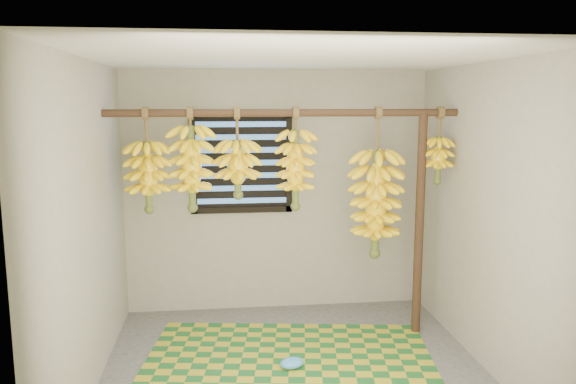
{
  "coord_description": "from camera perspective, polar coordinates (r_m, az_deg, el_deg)",
  "views": [
    {
      "loc": [
        -0.55,
        -4.02,
        2.09
      ],
      "look_at": [
        0.0,
        0.55,
        1.35
      ],
      "focal_mm": 35.0,
      "sensor_mm": 36.0,
      "label": 1
    }
  ],
  "objects": [
    {
      "name": "ceiling",
      "position": [
        4.07,
        0.95,
        13.57
      ],
      "size": [
        3.0,
        3.0,
        0.01
      ],
      "primitive_type": "cube",
      "color": "silver",
      "rests_on": "wall_back"
    },
    {
      "name": "support_post",
      "position": [
        5.15,
        13.19,
        -3.33
      ],
      "size": [
        0.08,
        0.08,
        2.0
      ],
      "primitive_type": "cylinder",
      "color": "#41281A",
      "rests_on": "floor"
    },
    {
      "name": "banana_bunch_c",
      "position": [
        4.76,
        -5.13,
        2.39
      ],
      "size": [
        0.36,
        0.36,
        0.76
      ],
      "color": "brown",
      "rests_on": "hanging_pole"
    },
    {
      "name": "window",
      "position": [
        5.53,
        -4.75,
        2.98
      ],
      "size": [
        1.0,
        0.04,
        1.0
      ],
      "color": "black",
      "rests_on": "wall_back"
    },
    {
      "name": "floor",
      "position": [
        4.57,
        0.86,
        -18.17
      ],
      "size": [
        3.0,
        3.0,
        0.01
      ],
      "primitive_type": "cube",
      "color": "#4A4A4A",
      "rests_on": "ground"
    },
    {
      "name": "banana_bunch_a",
      "position": [
        4.8,
        -14.03,
        1.52
      ],
      "size": [
        0.36,
        0.36,
        0.87
      ],
      "color": "brown",
      "rests_on": "hanging_pole"
    },
    {
      "name": "wall_left",
      "position": [
        4.23,
        -19.79,
        -3.57
      ],
      "size": [
        0.01,
        3.0,
        2.4
      ],
      "primitive_type": "cube",
      "color": "gray",
      "rests_on": "floor"
    },
    {
      "name": "banana_bunch_f",
      "position": [
        5.11,
        15.01,
        3.18
      ],
      "size": [
        0.26,
        0.26,
        0.67
      ],
      "color": "brown",
      "rests_on": "hanging_pole"
    },
    {
      "name": "woven_mat",
      "position": [
        4.62,
        0.07,
        -17.72
      ],
      "size": [
        2.58,
        2.19,
        0.01
      ],
      "primitive_type": "cube",
      "rotation": [
        0.0,
        0.0,
        -0.14
      ],
      "color": "#1C5F26",
      "rests_on": "floor"
    },
    {
      "name": "banana_bunch_b",
      "position": [
        4.76,
        -9.77,
        2.38
      ],
      "size": [
        0.36,
        0.36,
        0.86
      ],
      "color": "brown",
      "rests_on": "hanging_pole"
    },
    {
      "name": "wall_right",
      "position": [
        4.6,
        19.83,
        -2.57
      ],
      "size": [
        0.01,
        3.0,
        2.4
      ],
      "primitive_type": "cube",
      "color": "gray",
      "rests_on": "floor"
    },
    {
      "name": "banana_bunch_e",
      "position": [
        4.99,
        8.91,
        -1.2
      ],
      "size": [
        0.43,
        0.43,
        1.31
      ],
      "color": "brown",
      "rests_on": "hanging_pole"
    },
    {
      "name": "banana_bunch_d",
      "position": [
        4.8,
        0.76,
        2.3
      ],
      "size": [
        0.32,
        0.32,
        0.87
      ],
      "color": "brown",
      "rests_on": "hanging_pole"
    },
    {
      "name": "plastic_bag",
      "position": [
        4.63,
        0.39,
        -16.98
      ],
      "size": [
        0.24,
        0.2,
        0.08
      ],
      "primitive_type": "ellipsoid",
      "rotation": [
        0.0,
        0.0,
        0.32
      ],
      "color": "#3D99E5",
      "rests_on": "woven_mat"
    },
    {
      "name": "wall_back",
      "position": [
        5.62,
        -1.16,
        0.02
      ],
      "size": [
        3.0,
        0.01,
        2.4
      ],
      "primitive_type": "cube",
      "color": "gray",
      "rests_on": "floor"
    },
    {
      "name": "hanging_pole",
      "position": [
        4.75,
        -0.22,
        8.04
      ],
      "size": [
        3.0,
        0.06,
        0.06
      ],
      "primitive_type": "cylinder",
      "rotation": [
        0.0,
        1.57,
        0.0
      ],
      "color": "#41281A",
      "rests_on": "wall_left"
    }
  ]
}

